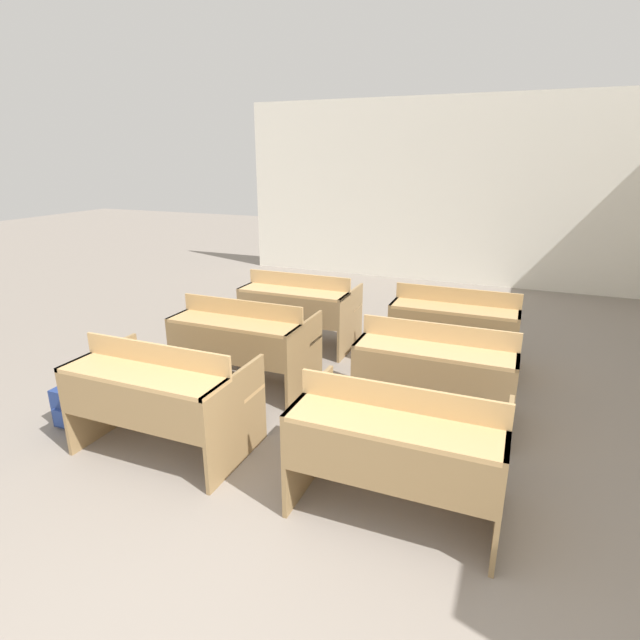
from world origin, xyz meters
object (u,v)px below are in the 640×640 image
Objects in this scene: bench_front_left at (161,392)px; bench_second_right at (436,368)px; bench_third_right at (455,324)px; bench_third_left at (300,306)px; bench_second_left at (244,339)px; schoolbag at (73,407)px; bench_front_right at (398,443)px.

bench_front_left is 2.10m from bench_second_right.
bench_third_left is at bearing -179.62° from bench_third_right.
bench_third_right is at bearing 33.96° from bench_second_left.
bench_second_left is 1.16m from bench_third_left.
schoolbag is at bearing -127.78° from bench_second_left.
bench_front_left is 0.96m from schoolbag.
bench_second_left is 3.83× the size of schoolbag.
bench_front_right and bench_third_left have the same top height.
bench_third_left is 2.52m from schoolbag.
schoolbag is (-0.90, -1.16, -0.30)m from bench_second_left.
bench_front_left is at bearing -126.36° from bench_third_right.
bench_third_left is 1.00× the size of bench_third_right.
bench_second_right is (0.02, 1.18, 0.00)m from bench_front_right.
bench_third_left is at bearing 89.44° from bench_front_left.
bench_front_right is (1.72, -0.01, 0.00)m from bench_front_left.
bench_second_left is 2.09m from bench_third_right.
bench_second_left is (-1.73, 1.18, 0.00)m from bench_front_right.
bench_front_left and bench_front_right have the same top height.
bench_front_right is 3.83× the size of schoolbag.
bench_third_left reaches higher than schoolbag.
schoolbag is (-2.64, 0.01, -0.30)m from bench_front_right.
bench_second_left is at bearing 145.81° from bench_front_right.
bench_second_left is at bearing -179.79° from bench_second_right.
bench_front_left reaches higher than schoolbag.
bench_second_left is 1.75m from bench_second_right.
bench_front_left is 3.83× the size of schoolbag.
bench_front_right is 1.18m from bench_second_right.
bench_front_left is 1.00× the size of bench_second_left.
bench_second_left is 1.00× the size of bench_third_left.
schoolbag is at bearing -138.51° from bench_third_right.
bench_second_left and bench_second_right have the same top height.
bench_second_right is 3.83× the size of schoolbag.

